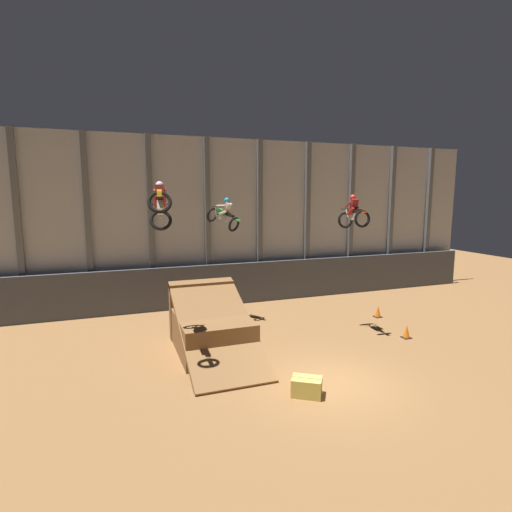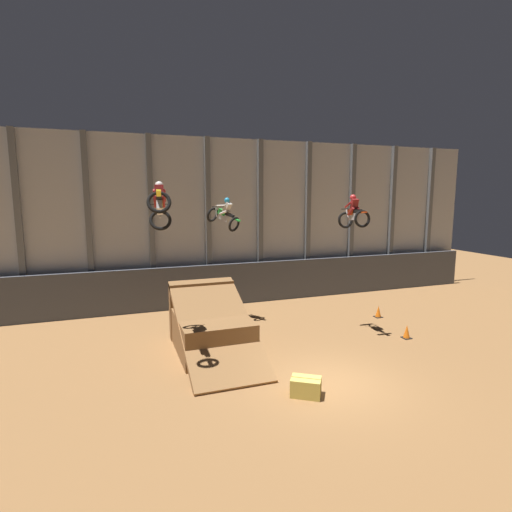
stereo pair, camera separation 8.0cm
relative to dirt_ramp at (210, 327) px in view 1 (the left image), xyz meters
name	(u,v)px [view 1 (the left image)]	position (x,y,z in m)	size (l,w,h in m)	color
ground_plane	(332,383)	(3.02, -4.29, -0.86)	(60.00, 60.00, 0.00)	olive
arena_back_wall	(233,222)	(3.02, 6.74, 3.72)	(32.00, 0.40, 9.17)	#ADB2B7
lower_barrier	(238,284)	(3.02, 6.05, 0.29)	(31.36, 0.20, 2.30)	#474C56
dirt_ramp	(210,327)	(0.00, 0.00, 0.00)	(2.74, 5.49, 2.57)	brown
rider_bike_left_air	(160,205)	(-2.00, -1.86, 4.88)	(0.94, 1.76, 1.67)	black
rider_bike_center_air	(224,215)	(1.57, 3.45, 4.27)	(1.54, 1.78, 1.64)	black
rider_bike_right_air	(354,214)	(6.29, -0.23, 4.39)	(0.82, 1.76, 1.51)	black
traffic_cone_near_ramp	(378,312)	(8.88, 1.19, -0.58)	(0.36, 0.36, 0.58)	black
traffic_cone_arena_edge	(407,332)	(8.16, -1.72, -0.58)	(0.36, 0.36, 0.58)	black
hay_bale_trackside	(307,387)	(1.85, -4.73, -0.58)	(1.08, 1.00, 0.57)	#CCB751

